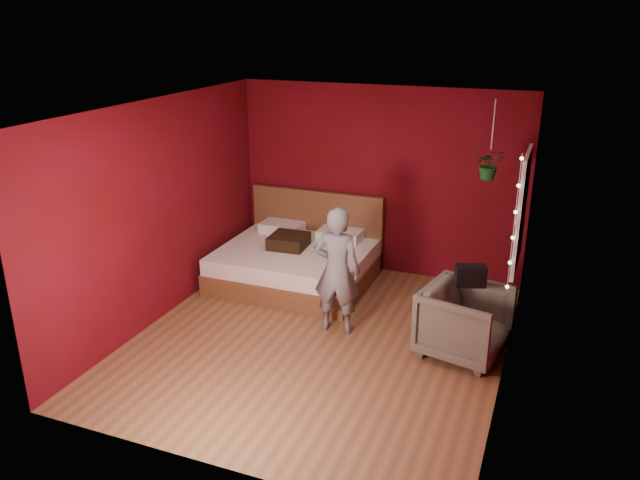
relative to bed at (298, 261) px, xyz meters
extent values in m
plane|color=brown|center=(0.90, -1.45, -0.28)|extent=(4.50, 4.50, 0.00)
cube|color=maroon|center=(0.90, 0.81, 1.02)|extent=(4.00, 0.02, 2.60)
cube|color=maroon|center=(0.90, -3.71, 1.02)|extent=(4.00, 0.02, 2.60)
cube|color=maroon|center=(-1.11, -1.45, 1.02)|extent=(0.02, 4.50, 2.60)
cube|color=maroon|center=(2.91, -1.45, 1.02)|extent=(0.02, 4.50, 2.60)
cube|color=silver|center=(0.90, -1.45, 2.33)|extent=(4.00, 4.50, 0.02)
cube|color=white|center=(2.87, -0.55, 1.22)|extent=(0.04, 0.97, 1.27)
cube|color=black|center=(2.85, -0.55, 1.22)|extent=(0.02, 0.85, 1.15)
cube|color=white|center=(2.85, -0.55, 1.22)|extent=(0.03, 0.05, 1.15)
cube|color=white|center=(2.85, -0.55, 1.22)|extent=(0.03, 0.85, 0.05)
cylinder|color=silver|center=(2.84, -1.07, 1.22)|extent=(0.01, 0.01, 1.45)
sphere|color=#FFF2CC|center=(2.84, -1.07, 0.54)|extent=(0.04, 0.04, 0.04)
sphere|color=#FFF2CC|center=(2.84, -1.07, 0.81)|extent=(0.04, 0.04, 0.04)
sphere|color=#FFF2CC|center=(2.84, -1.07, 1.08)|extent=(0.04, 0.04, 0.04)
sphere|color=#FFF2CC|center=(2.84, -1.07, 1.35)|extent=(0.04, 0.04, 0.04)
sphere|color=#FFF2CC|center=(2.84, -1.07, 1.62)|extent=(0.04, 0.04, 0.04)
sphere|color=#FFF2CC|center=(2.84, -1.07, 1.89)|extent=(0.04, 0.04, 0.04)
cube|color=brown|center=(0.00, -0.09, -0.15)|extent=(1.99, 1.69, 0.28)
cube|color=white|center=(0.00, -0.09, 0.10)|extent=(1.95, 1.65, 0.22)
cube|color=brown|center=(0.00, 0.71, 0.26)|extent=(1.99, 0.08, 1.09)
cube|color=silver|center=(-0.45, 0.47, 0.28)|extent=(0.60, 0.38, 0.14)
cube|color=silver|center=(0.45, 0.47, 0.28)|extent=(0.60, 0.38, 0.14)
imported|color=slate|center=(0.99, -1.15, 0.46)|extent=(0.57, 0.40, 1.49)
imported|color=#666151|center=(2.45, -1.16, 0.11)|extent=(1.01, 1.00, 0.78)
cube|color=black|center=(2.46, -1.08, 0.61)|extent=(0.35, 0.26, 0.22)
cube|color=black|center=(-0.10, -0.06, 0.30)|extent=(0.51, 0.51, 0.17)
cylinder|color=silver|center=(2.44, -0.10, 2.04)|extent=(0.01, 0.01, 0.56)
imported|color=#1B5F1C|center=(2.44, -0.10, 1.59)|extent=(0.39, 0.36, 0.35)
camera|label=1|loc=(3.19, -7.25, 3.22)|focal=35.00mm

